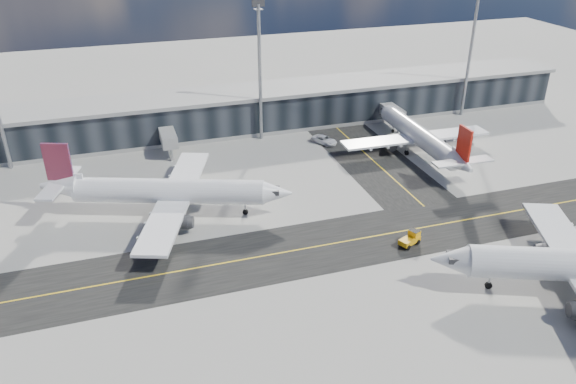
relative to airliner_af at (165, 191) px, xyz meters
name	(u,v)px	position (x,y,z in m)	size (l,w,h in m)	color
ground	(350,257)	(23.46, -21.03, -4.01)	(300.00, 300.00, 0.00)	gray
taxiway_lanes	(345,217)	(27.37, -10.29, -4.00)	(180.00, 63.00, 0.03)	black
terminal_concourse	(253,110)	(23.50, 33.90, 0.08)	(152.00, 19.80, 8.80)	black
floodlight_masts	(260,67)	(23.46, 26.97, 11.59)	(102.50, 0.70, 28.90)	gray
airliner_af	(165,191)	(0.00, 0.00, 0.00)	(39.79, 34.38, 12.15)	white
airliner_redtail	(420,136)	(51.83, 9.50, -0.38)	(31.52, 37.03, 10.99)	white
baggage_tug	(411,238)	(33.46, -20.75, -2.94)	(3.78, 2.85, 2.14)	#EDA20C
service_van	(324,140)	(35.40, 20.08, -3.21)	(2.66, 5.78, 1.61)	white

